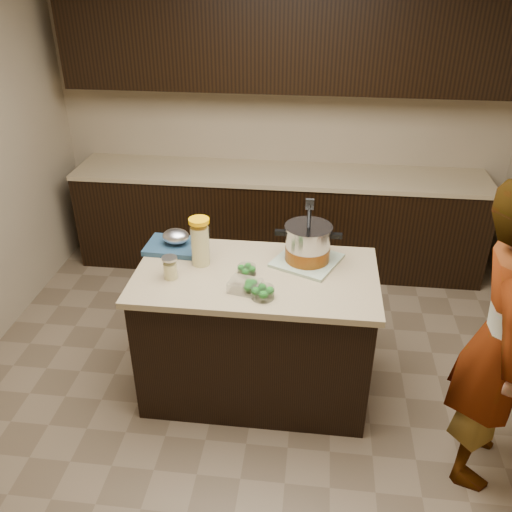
# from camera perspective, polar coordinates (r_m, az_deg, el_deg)

# --- Properties ---
(ground_plane) EXTENTS (4.00, 4.00, 0.00)m
(ground_plane) POSITION_cam_1_polar(r_m,az_deg,el_deg) (3.80, -0.00, -13.51)
(ground_plane) COLOR brown
(ground_plane) RESTS_ON ground
(room_shell) EXTENTS (4.04, 4.04, 2.72)m
(room_shell) POSITION_cam_1_polar(r_m,az_deg,el_deg) (2.91, -0.00, 12.00)
(room_shell) COLOR tan
(room_shell) RESTS_ON ground
(back_cabinets) EXTENTS (3.60, 0.63, 2.33)m
(back_cabinets) POSITION_cam_1_polar(r_m,az_deg,el_deg) (4.80, 2.49, 9.43)
(back_cabinets) COLOR black
(back_cabinets) RESTS_ON ground
(island) EXTENTS (1.46, 0.81, 0.90)m
(island) POSITION_cam_1_polar(r_m,az_deg,el_deg) (3.50, -0.00, -8.10)
(island) COLOR black
(island) RESTS_ON ground
(dish_towel) EXTENTS (0.47, 0.47, 0.02)m
(dish_towel) POSITION_cam_1_polar(r_m,az_deg,el_deg) (3.37, 5.38, -0.47)
(dish_towel) COLOR #5D8459
(dish_towel) RESTS_ON island
(stock_pot) EXTENTS (0.41, 0.29, 0.41)m
(stock_pot) POSITION_cam_1_polar(r_m,az_deg,el_deg) (3.32, 5.47, 1.12)
(stock_pot) COLOR #B7B7BC
(stock_pot) RESTS_ON dish_towel
(lemonade_pitcher) EXTENTS (0.16, 0.16, 0.30)m
(lemonade_pitcher) POSITION_cam_1_polar(r_m,az_deg,el_deg) (3.29, -5.90, 1.31)
(lemonade_pitcher) COLOR #D4C781
(lemonade_pitcher) RESTS_ON island
(mason_jar) EXTENTS (0.12, 0.12, 0.15)m
(mason_jar) POSITION_cam_1_polar(r_m,az_deg,el_deg) (3.21, -9.02, -1.28)
(mason_jar) COLOR #D4C781
(mason_jar) RESTS_ON island
(broccoli_tub_left) EXTENTS (0.15, 0.15, 0.05)m
(broccoli_tub_left) POSITION_cam_1_polar(r_m,az_deg,el_deg) (3.23, -0.98, -1.51)
(broccoli_tub_left) COLOR silver
(broccoli_tub_left) RESTS_ON island
(broccoli_tub_right) EXTENTS (0.14, 0.14, 0.06)m
(broccoli_tub_right) POSITION_cam_1_polar(r_m,az_deg,el_deg) (3.01, 0.71, -3.93)
(broccoli_tub_right) COLOR silver
(broccoli_tub_right) RESTS_ON island
(broccoli_tub_rect) EXTENTS (0.20, 0.17, 0.06)m
(broccoli_tub_rect) POSITION_cam_1_polar(r_m,az_deg,el_deg) (3.07, -1.14, -3.23)
(broccoli_tub_rect) COLOR silver
(broccoli_tub_rect) RESTS_ON island
(blue_tray) EXTENTS (0.35, 0.29, 0.13)m
(blue_tray) POSITION_cam_1_polar(r_m,az_deg,el_deg) (3.53, -8.59, 1.42)
(blue_tray) COLOR navy
(blue_tray) RESTS_ON island
(person) EXTENTS (0.57, 0.72, 1.74)m
(person) POSITION_cam_1_polar(r_m,az_deg,el_deg) (3.04, 24.49, -8.11)
(person) COLOR gray
(person) RESTS_ON ground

